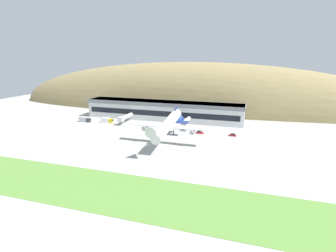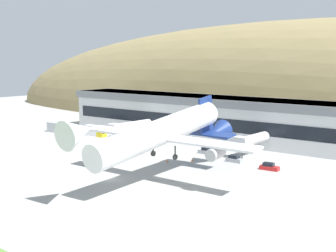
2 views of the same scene
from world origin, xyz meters
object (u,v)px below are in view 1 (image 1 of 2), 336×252
at_px(terminal_building, 163,109).
at_px(box_truck, 107,120).
at_px(cargo_airplane, 168,125).
at_px(traffic_cone_1, 167,132).
at_px(service_car_0, 200,132).
at_px(service_car_2, 183,130).
at_px(service_car_3, 168,127).
at_px(jetway_0, 125,117).
at_px(fuel_truck, 85,120).
at_px(jetway_1, 186,121).
at_px(traffic_cone_0, 158,134).
at_px(service_car_1, 233,135).

height_order(terminal_building, box_truck, terminal_building).
xyz_separation_m(cargo_airplane, traffic_cone_1, (-7.04, 20.16, -9.68)).
distance_m(service_car_0, service_car_2, 10.35).
distance_m(terminal_building, service_car_3, 23.72).
bearing_deg(traffic_cone_1, cargo_airplane, -70.75).
bearing_deg(jetway_0, traffic_cone_1, -20.85).
height_order(cargo_airplane, traffic_cone_1, cargo_airplane).
distance_m(service_car_2, box_truck, 54.21).
xyz_separation_m(jetway_0, fuel_truck, (-27.71, -5.22, -2.44)).
distance_m(terminal_building, service_car_0, 41.23).
bearing_deg(jetway_1, terminal_building, 142.88).
height_order(traffic_cone_0, traffic_cone_1, same).
bearing_deg(jetway_1, cargo_airplane, -91.86).
bearing_deg(service_car_2, jetway_1, 94.10).
height_order(jetway_0, service_car_3, jetway_0).
bearing_deg(service_car_3, traffic_cone_1, -76.93).
xyz_separation_m(jetway_0, cargo_airplane, (39.78, -32.63, 5.97)).
bearing_deg(jetway_1, jetway_0, -177.66).
distance_m(service_car_0, service_car_1, 18.40).
xyz_separation_m(service_car_0, service_car_1, (18.39, 0.61, -0.10)).
bearing_deg(service_car_2, fuel_truck, 178.18).
relative_size(cargo_airplane, service_car_0, 10.83).
height_order(service_car_3, fuel_truck, fuel_truck).
distance_m(traffic_cone_0, traffic_cone_1, 6.17).
height_order(terminal_building, service_car_0, terminal_building).
bearing_deg(traffic_cone_0, terminal_building, 103.70).
relative_size(service_car_0, traffic_cone_0, 7.53).
height_order(service_car_1, service_car_3, service_car_3).
bearing_deg(fuel_truck, cargo_airplane, -22.10).
relative_size(service_car_0, box_truck, 0.54).
relative_size(terminal_building, service_car_2, 27.04).
height_order(service_car_1, box_truck, box_truck).
relative_size(service_car_0, fuel_truck, 0.53).
bearing_deg(jetway_0, service_car_2, -10.12).
relative_size(service_car_1, box_truck, 0.52).
bearing_deg(jetway_1, fuel_truck, -174.26).
bearing_deg(service_car_0, jetway_0, 169.47).
bearing_deg(jetway_0, box_truck, -169.51).
distance_m(jetway_0, cargo_airplane, 51.79).
height_order(service_car_0, fuel_truck, fuel_truck).
bearing_deg(terminal_building, box_truck, -149.95).
bearing_deg(fuel_truck, service_car_0, -3.15).
distance_m(service_car_1, traffic_cone_1, 37.47).
distance_m(service_car_1, fuel_truck, 97.83).
relative_size(jetway_0, service_car_1, 4.10).
bearing_deg(service_car_0, traffic_cone_0, -160.65).
bearing_deg(traffic_cone_0, service_car_2, 39.14).
distance_m(jetway_1, box_truck, 53.51).
distance_m(jetway_0, box_truck, 12.85).
xyz_separation_m(jetway_0, service_car_2, (41.54, -7.42, -3.31)).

